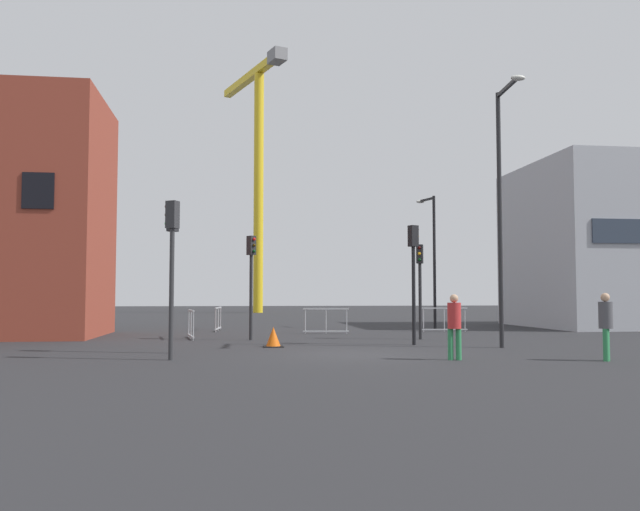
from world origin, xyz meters
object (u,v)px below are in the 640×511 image
traffic_light_far (172,255)px  traffic_light_corner (414,264)px  streetlamp_tall (502,195)px  traffic_light_median (251,270)px  traffic_light_near (420,275)px  streetlamp_short (432,250)px  pedestrian_walking (606,321)px  traffic_cone_on_verge (273,338)px  construction_crane (258,153)px  pedestrian_waiting (454,322)px  traffic_light_verge (172,253)px

traffic_light_far → traffic_light_corner: bearing=15.4°
traffic_light_far → streetlamp_tall: bearing=2.2°
traffic_light_corner → traffic_light_median: (-5.26, 3.06, -0.08)m
traffic_light_near → traffic_light_median: bearing=176.1°
streetlamp_tall → streetlamp_short: streetlamp_tall is taller
pedestrian_walking → traffic_cone_on_verge: (-7.96, 5.51, -0.69)m
traffic_light_near → traffic_cone_on_verge: traffic_light_near is taller
streetlamp_short → streetlamp_tall: bearing=-96.6°
traffic_light_corner → traffic_cone_on_verge: 5.21m
streetlamp_tall → pedestrian_walking: size_ratio=4.77×
construction_crane → traffic_light_far: bearing=-95.4°
traffic_cone_on_verge → traffic_light_corner: bearing=3.1°
pedestrian_walking → pedestrian_waiting: size_ratio=1.02×
traffic_light_corner → traffic_light_far: size_ratio=0.95×
streetlamp_tall → streetlamp_short: 11.85m
streetlamp_short → traffic_light_near: size_ratio=1.84×
streetlamp_short → traffic_light_near: 8.01m
traffic_light_verge → traffic_cone_on_verge: bearing=53.9°
traffic_light_median → traffic_light_far: (-2.38, -5.17, 0.21)m
streetlamp_short → traffic_light_far: bearing=-133.1°
traffic_light_near → traffic_light_far: traffic_light_far is taller
traffic_light_near → pedestrian_waiting: traffic_light_near is taller
traffic_light_far → traffic_cone_on_verge: 4.31m
traffic_light_far → pedestrian_waiting: size_ratio=2.50×
traffic_light_verge → traffic_light_median: bearing=72.9°
streetlamp_short → traffic_light_median: streetlamp_short is taller
streetlamp_short → traffic_cone_on_verge: (-8.37, -10.27, -3.52)m
traffic_light_corner → pedestrian_waiting: (-0.36, -5.05, -1.69)m
construction_crane → traffic_light_near: 39.96m
traffic_light_near → pedestrian_walking: bearing=-74.4°
construction_crane → traffic_cone_on_verge: bearing=-91.4°
traffic_light_median → traffic_light_far: 5.69m
traffic_light_far → pedestrian_walking: bearing=-18.5°
streetlamp_tall → construction_crane: bearing=98.2°
traffic_light_verge → pedestrian_walking: bearing=-8.6°
construction_crane → streetlamp_tall: construction_crane is taller
traffic_light_far → traffic_light_near: bearing=28.8°
pedestrian_waiting → construction_crane: bearing=94.2°
traffic_light_far → pedestrian_walking: traffic_light_far is taller
traffic_light_near → traffic_light_verge: bearing=-141.3°
construction_crane → traffic_cone_on_verge: 43.11m
construction_crane → pedestrian_walking: size_ratio=13.80×
traffic_light_corner → traffic_light_far: bearing=-164.6°
streetlamp_short → traffic_light_far: size_ratio=1.56×
streetlamp_short → traffic_light_median: size_ratio=1.70×
streetlamp_tall → traffic_light_verge: bearing=-166.3°
traffic_light_verge → pedestrian_waiting: bearing=-7.4°
pedestrian_waiting → traffic_cone_on_verge: 6.47m
traffic_cone_on_verge → streetlamp_short: bearing=50.8°
traffic_light_near → traffic_light_corner: 2.82m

